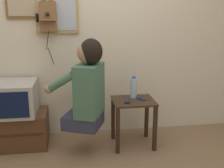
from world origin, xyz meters
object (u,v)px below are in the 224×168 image
at_px(cell_phone_held, 127,101).
at_px(wall_phone_antique, 48,16).
at_px(wall_mirror, 56,1).
at_px(framed_picture, 22,1).
at_px(person, 87,86).
at_px(television, 12,98).
at_px(water_bottle, 134,88).
at_px(cell_phone_spare, 141,99).

bearing_deg(cell_phone_held, wall_phone_antique, 166.70).
height_order(wall_mirror, cell_phone_held, wall_mirror).
distance_m(framed_picture, cell_phone_held, 1.58).
relative_size(person, television, 1.82).
bearing_deg(wall_phone_antique, wall_mirror, 22.77).
height_order(television, framed_picture, framed_picture).
bearing_deg(water_bottle, cell_phone_held, -125.05).
xyz_separation_m(television, cell_phone_spare, (1.40, -0.12, -0.03)).
distance_m(wall_mirror, cell_phone_held, 1.35).
distance_m(person, cell_phone_spare, 0.66).
xyz_separation_m(person, cell_phone_held, (0.44, 0.09, -0.22)).
bearing_deg(wall_mirror, television, -152.62).
height_order(wall_phone_antique, wall_mirror, wall_mirror).
distance_m(person, cell_phone_held, 0.49).
xyz_separation_m(wall_phone_antique, framed_picture, (-0.26, 0.04, 0.16)).
distance_m(person, television, 0.86).
bearing_deg(cell_phone_held, person, -154.91).
xyz_separation_m(wall_mirror, cell_phone_held, (0.72, -0.46, -1.04)).
bearing_deg(water_bottle, framed_picture, 164.94).
relative_size(cell_phone_held, water_bottle, 0.55).
height_order(television, wall_mirror, wall_mirror).
relative_size(person, framed_picture, 2.45).
bearing_deg(water_bottle, wall_phone_antique, 163.40).
bearing_deg(television, wall_mirror, 27.38).
distance_m(person, water_bottle, 0.59).
bearing_deg(wall_phone_antique, person, -52.58).
relative_size(cell_phone_held, cell_phone_spare, 0.98).
bearing_deg(framed_picture, cell_phone_held, -22.91).
bearing_deg(water_bottle, wall_mirror, 158.98).
relative_size(television, wall_mirror, 0.73).
xyz_separation_m(person, cell_phone_spare, (0.61, 0.16, -0.22)).
xyz_separation_m(cell_phone_held, water_bottle, (0.10, 0.14, 0.11)).
bearing_deg(television, wall_phone_antique, 28.44).
distance_m(wall_phone_antique, water_bottle, 1.24).
bearing_deg(cell_phone_spare, framed_picture, 140.29).
xyz_separation_m(framed_picture, water_bottle, (1.18, -0.32, -0.94)).
xyz_separation_m(cell_phone_held, cell_phone_spare, (0.17, 0.07, 0.00)).
distance_m(television, water_bottle, 1.33).
relative_size(wall_mirror, water_bottle, 2.86).
relative_size(wall_phone_antique, cell_phone_held, 5.53).
bearing_deg(wall_phone_antique, cell_phone_spare, -19.13).
distance_m(wall_mirror, water_bottle, 1.28).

